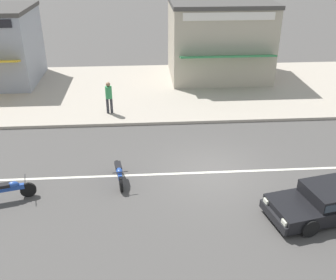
# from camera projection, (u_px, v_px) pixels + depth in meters

# --- Properties ---
(ground_plane) EXTENTS (160.00, 160.00, 0.00)m
(ground_plane) POSITION_uv_depth(u_px,v_px,m) (211.00, 172.00, 15.68)
(ground_plane) COLOR #4C4947
(lane_centre_stripe) EXTENTS (50.40, 0.14, 0.01)m
(lane_centre_stripe) POSITION_uv_depth(u_px,v_px,m) (211.00, 172.00, 15.68)
(lane_centre_stripe) COLOR silver
(lane_centre_stripe) RESTS_ON ground
(kerb_strip) EXTENTS (68.00, 10.00, 0.15)m
(kerb_strip) POSITION_uv_depth(u_px,v_px,m) (185.00, 89.00, 24.20)
(kerb_strip) COLOR #ADA393
(kerb_strip) RESTS_ON ground
(sedan_black_1) EXTENTS (4.40, 2.46, 1.06)m
(sedan_black_1) POSITION_uv_depth(u_px,v_px,m) (328.00, 201.00, 13.07)
(sedan_black_1) COLOR black
(sedan_black_1) RESTS_ON ground
(motorcycle_0) EXTENTS (0.56, 1.78, 0.80)m
(motorcycle_0) POSITION_uv_depth(u_px,v_px,m) (119.00, 173.00, 14.86)
(motorcycle_0) COLOR black
(motorcycle_0) RESTS_ON ground
(motorcycle_1) EXTENTS (1.94, 0.73, 0.80)m
(motorcycle_1) POSITION_uv_depth(u_px,v_px,m) (7.00, 190.00, 13.83)
(motorcycle_1) COLOR black
(motorcycle_1) RESTS_ON ground
(pedestrian_by_shop) EXTENTS (0.34, 0.34, 1.70)m
(pedestrian_by_shop) POSITION_uv_depth(u_px,v_px,m) (109.00, 95.00, 20.20)
(pedestrian_by_shop) COLOR #333338
(pedestrian_by_shop) RESTS_ON kerb_strip
(shopfront_mid_block) EXTENTS (6.35, 6.01, 4.80)m
(shopfront_mid_block) POSITION_uv_depth(u_px,v_px,m) (219.00, 39.00, 25.34)
(shopfront_mid_block) COLOR #B2A893
(shopfront_mid_block) RESTS_ON kerb_strip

